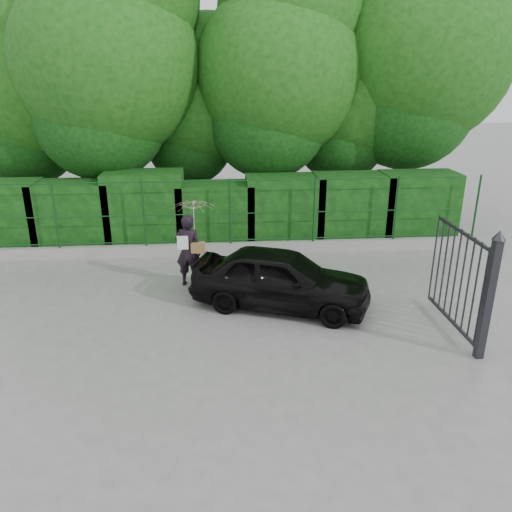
{
  "coord_description": "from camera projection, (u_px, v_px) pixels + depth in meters",
  "views": [
    {
      "loc": [
        0.06,
        -8.53,
        4.77
      ],
      "look_at": [
        0.85,
        1.3,
        1.1
      ],
      "focal_mm": 35.0,
      "sensor_mm": 36.0,
      "label": 1
    }
  ],
  "objects": [
    {
      "name": "trees",
      "position": [
        249.0,
        76.0,
        15.33
      ],
      "size": [
        17.1,
        6.15,
        8.08
      ],
      "color": "black",
      "rests_on": "ground"
    },
    {
      "name": "hedge",
      "position": [
        217.0,
        210.0,
        14.43
      ],
      "size": [
        14.2,
        1.2,
        2.13
      ],
      "color": "black",
      "rests_on": "ground"
    },
    {
      "name": "woman",
      "position": [
        192.0,
        231.0,
        11.41
      ],
      "size": [
        0.98,
        0.98,
        2.05
      ],
      "color": "black",
      "rests_on": "ground"
    },
    {
      "name": "kerb",
      "position": [
        216.0,
        249.0,
        13.78
      ],
      "size": [
        14.0,
        0.25,
        0.3
      ],
      "primitive_type": "cube",
      "color": "#9E9E99",
      "rests_on": "ground"
    },
    {
      "name": "gate",
      "position": [
        475.0,
        285.0,
        8.88
      ],
      "size": [
        0.22,
        2.33,
        2.36
      ],
      "color": "#26262D",
      "rests_on": "ground"
    },
    {
      "name": "fence",
      "position": [
        224.0,
        212.0,
        13.43
      ],
      "size": [
        14.13,
        0.06,
        1.8
      ],
      "color": "#103E15",
      "rests_on": "kerb"
    },
    {
      "name": "car",
      "position": [
        281.0,
        278.0,
        10.56
      ],
      "size": [
        4.08,
        2.75,
        1.29
      ],
      "primitive_type": "imported",
      "rotation": [
        0.0,
        0.0,
        1.21
      ],
      "color": "black",
      "rests_on": "ground"
    },
    {
      "name": "ground",
      "position": [
        218.0,
        334.0,
        9.63
      ],
      "size": [
        80.0,
        80.0,
        0.0
      ],
      "primitive_type": "plane",
      "color": "gray"
    }
  ]
}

